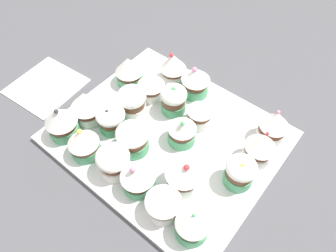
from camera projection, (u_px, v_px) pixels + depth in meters
The scene contains 24 objects.
ground_plane at pixel (168, 142), 67.17cm from camera, with size 180.00×180.00×3.00cm, color #4C4C51.
baking_tray at pixel (168, 136), 65.49cm from camera, with size 43.63×37.04×1.20cm.
cupcake_0 at pixel (61, 121), 61.95cm from camera, with size 6.48×6.48×8.21cm.
cupcake_1 at pixel (84, 143), 59.62cm from camera, with size 6.10×6.10×7.13cm.
cupcake_2 at pixel (114, 161), 57.43cm from camera, with size 6.39×6.39×6.30cm.
cupcake_3 at pixel (138, 177), 55.14cm from camera, with size 6.37×6.37×7.10cm.
cupcake_4 at pixel (163, 202), 52.12cm from camera, with size 6.33×6.33×7.07cm.
cupcake_5 at pixel (192, 224), 50.07cm from camera, with size 5.71×5.71×7.13cm.
cupcake_6 at pixel (86, 106), 64.47cm from camera, with size 6.72×6.72×7.69cm.
cupcake_7 at pixel (111, 119), 63.58cm from camera, with size 6.03×6.03×6.32cm.
cupcake_8 at pixel (133, 138), 60.20cm from camera, with size 6.53×6.53×6.79cm.
cupcake_9 at pixel (184, 174), 55.02cm from camera, with size 6.76×6.76×7.82cm.
cupcake_10 at pixel (131, 102), 65.60cm from camera, with size 6.22×6.22×7.04cm.
cupcake_11 at pixel (182, 130), 61.43cm from camera, with size 5.78×5.78×7.20cm.
cupcake_12 at pixel (240, 172), 55.90cm from camera, with size 5.75×5.75×6.76cm.
cupcake_13 at pixel (129, 70), 71.32cm from camera, with size 6.40×6.40×7.25cm.
cupcake_14 at pixel (151, 84), 68.56cm from camera, with size 6.16×6.16×7.39cm.
cupcake_15 at pixel (174, 99), 66.32cm from camera, with size 5.73×5.73×7.17cm.
cupcake_16 at pixel (200, 112), 64.24cm from camera, with size 5.56×5.56×6.75cm.
cupcake_17 at pixel (260, 147), 58.13cm from camera, with size 5.95×5.95×8.33cm.
cupcake_18 at pixel (173, 67), 71.77cm from camera, with size 6.15×6.15×7.72cm.
cupcake_19 at pixel (196, 81), 69.27cm from camera, with size 6.46×6.46×7.64cm.
cupcake_20 at pixel (274, 126), 61.36cm from camera, with size 5.91×5.91×8.03cm.
napkin at pixel (46, 86), 74.81cm from camera, with size 14.93×15.25×0.60cm, color white.
Camera 1 is at (23.74, -29.20, 54.24)cm, focal length 33.24 mm.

